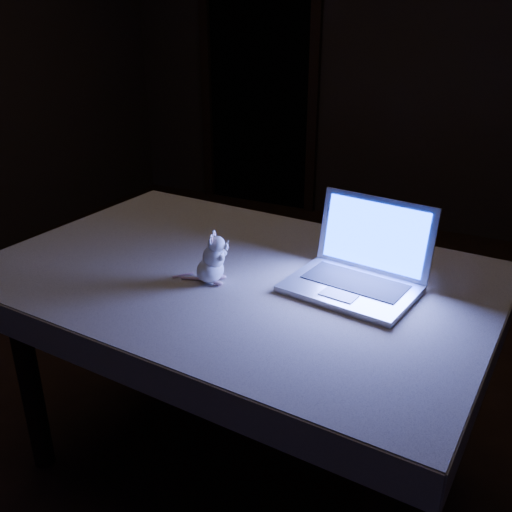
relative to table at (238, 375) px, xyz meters
The scene contains 7 objects.
floor 0.59m from the table, 125.10° to the left, with size 5.00×5.00×0.00m, color black.
back_wall 3.00m from the table, 95.01° to the left, with size 4.50×0.04×2.60m, color black.
doorway 3.23m from the table, 115.30° to the left, with size 1.06×0.36×2.13m, color black, non-canonical shape.
table is the anchor object (origin of this frame).
tablecloth 0.36m from the table, 30.67° to the right, with size 1.60×1.07×0.10m, color beige, non-canonical shape.
laptop 0.66m from the table, ahead, with size 0.37×0.33×0.25m, color silver, non-canonical shape.
plush_mouse 0.50m from the table, 107.66° to the right, with size 0.12×0.12×0.16m, color white, non-canonical shape.
Camera 1 is at (1.06, -1.81, 1.60)m, focal length 40.00 mm.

